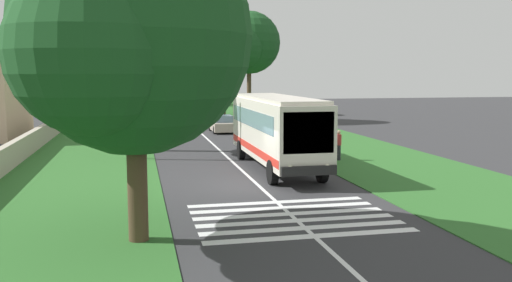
{
  "coord_description": "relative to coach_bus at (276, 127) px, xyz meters",
  "views": [
    {
      "loc": [
        -22.96,
        5.13,
        4.86
      ],
      "look_at": [
        2.97,
        -0.54,
        1.6
      ],
      "focal_mm": 38.29,
      "sensor_mm": 36.0,
      "label": 1
    }
  ],
  "objects": [
    {
      "name": "ground",
      "position": [
        -4.0,
        1.8,
        -2.15
      ],
      "size": [
        160.0,
        160.0,
        0.0
      ],
      "primitive_type": "plane",
      "color": "#333335"
    },
    {
      "name": "grass_verge_left",
      "position": [
        11.0,
        10.0,
        -2.13
      ],
      "size": [
        120.0,
        8.0,
        0.04
      ],
      "primitive_type": "cube",
      "color": "#2D6628",
      "rests_on": "ground"
    },
    {
      "name": "grass_verge_right",
      "position": [
        11.0,
        -6.4,
        -2.13
      ],
      "size": [
        120.0,
        8.0,
        0.04
      ],
      "primitive_type": "cube",
      "color": "#2D6628",
      "rests_on": "ground"
    },
    {
      "name": "centre_line",
      "position": [
        11.0,
        1.8,
        -2.14
      ],
      "size": [
        110.0,
        0.16,
        0.01
      ],
      "primitive_type": "cube",
      "color": "silver",
      "rests_on": "ground"
    },
    {
      "name": "coach_bus",
      "position": [
        0.0,
        0.0,
        0.0
      ],
      "size": [
        11.16,
        2.62,
        3.73
      ],
      "color": "silver",
      "rests_on": "ground"
    },
    {
      "name": "zebra_crossing",
      "position": [
        -9.46,
        1.8,
        -2.14
      ],
      "size": [
        4.95,
        6.8,
        0.01
      ],
      "color": "silver",
      "rests_on": "ground"
    },
    {
      "name": "trailing_car_0",
      "position": [
        18.35,
        -0.02,
        -1.48
      ],
      "size": [
        4.3,
        1.78,
        1.43
      ],
      "color": "#B7A893",
      "rests_on": "ground"
    },
    {
      "name": "trailing_car_1",
      "position": [
        26.18,
        -0.09,
        -1.48
      ],
      "size": [
        4.3,
        1.78,
        1.43
      ],
      "color": "gold",
      "rests_on": "ground"
    },
    {
      "name": "trailing_car_2",
      "position": [
        35.18,
        0.07,
        -1.48
      ],
      "size": [
        4.3,
        1.78,
        1.43
      ],
      "color": "#145933",
      "rests_on": "ground"
    },
    {
      "name": "trailing_minibus_0",
      "position": [
        43.25,
        0.24,
        -0.6
      ],
      "size": [
        6.0,
        2.14,
        2.53
      ],
      "color": "teal",
      "rests_on": "ground"
    },
    {
      "name": "roadside_tree_left_0",
      "position": [
        -10.85,
        7.13,
        3.55
      ],
      "size": [
        8.3,
        6.69,
        9.22
      ],
      "color": "#4C3826",
      "rests_on": "grass_verge_left"
    },
    {
      "name": "roadside_tree_left_1",
      "position": [
        36.17,
        8.2,
        3.88
      ],
      "size": [
        6.87,
        5.85,
        9.06
      ],
      "color": "brown",
      "rests_on": "grass_verge_left"
    },
    {
      "name": "roadside_tree_left_2",
      "position": [
        8.36,
        7.46,
        5.85
      ],
      "size": [
        5.26,
        4.48,
        10.37
      ],
      "color": "#4C3826",
      "rests_on": "grass_verge_left"
    },
    {
      "name": "roadside_tree_right_0",
      "position": [
        38.1,
        -3.11,
        6.26
      ],
      "size": [
        6.72,
        5.74,
        11.42
      ],
      "color": "#3D2D1E",
      "rests_on": "grass_verge_right"
    },
    {
      "name": "roadside_tree_right_1",
      "position": [
        27.99,
        -4.17,
        5.7
      ],
      "size": [
        7.74,
        6.34,
        11.17
      ],
      "color": "#4C3826",
      "rests_on": "grass_verge_right"
    },
    {
      "name": "roadside_tree_right_2",
      "position": [
        58.62,
        -3.59,
        4.04
      ],
      "size": [
        8.55,
        7.32,
        9.99
      ],
      "color": "#4C3826",
      "rests_on": "grass_verge_right"
    },
    {
      "name": "utility_pole",
      "position": [
        4.66,
        6.84,
        2.06
      ],
      "size": [
        0.24,
        1.4,
        8.04
      ],
      "color": "#473828",
      "rests_on": "grass_verge_left"
    },
    {
      "name": "roadside_wall",
      "position": [
        16.0,
        13.4,
        -1.47
      ],
      "size": [
        70.0,
        0.4,
        1.28
      ],
      "primitive_type": "cube",
      "color": "#B2A893",
      "rests_on": "grass_verge_left"
    },
    {
      "name": "pedestrian",
      "position": [
        1.79,
        -4.11,
        -1.24
      ],
      "size": [
        0.34,
        0.34,
        1.69
      ],
      "color": "#26262D",
      "rests_on": "grass_verge_right"
    }
  ]
}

